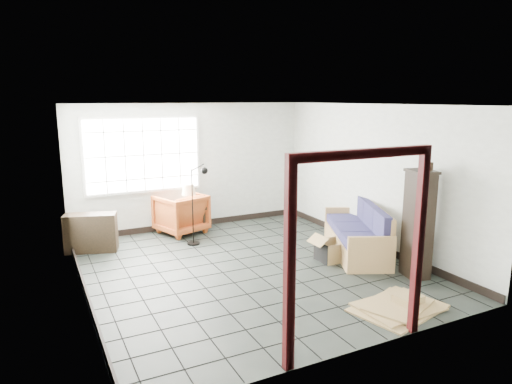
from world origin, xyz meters
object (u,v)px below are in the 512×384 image
side_table (192,210)px  tall_shelf (418,223)px  armchair (181,212)px  futon_sofa (360,236)px

side_table → tall_shelf: (2.29, -3.85, 0.40)m
side_table → armchair: bearing=180.0°
futon_sofa → armchair: same height
side_table → tall_shelf: tall_shelf is taller
futon_sofa → armchair: 3.58m
futon_sofa → side_table: futon_sofa is taller
armchair → futon_sofa: bearing=114.3°
armchair → side_table: 0.23m
futon_sofa → side_table: bearing=155.0°
futon_sofa → tall_shelf: 1.34m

